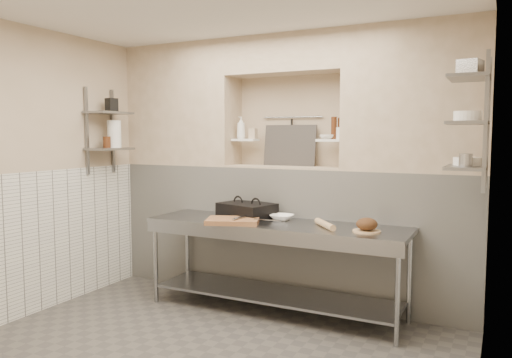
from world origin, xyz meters
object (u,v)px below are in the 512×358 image
Objects in this scene: mixing_bowl at (282,217)px; jug_left at (114,134)px; rolling_pin at (325,224)px; bread_loaf at (367,224)px; cutting_board at (233,221)px; bowl_alcove at (327,137)px; bottle_soap at (241,128)px; prep_table at (274,249)px; panini_press at (247,210)px.

jug_left reaches higher than mixing_bowl.
bread_loaf is (0.40, -0.03, 0.04)m from rolling_pin.
cutting_board is 2.17× the size of mixing_bowl.
bread_loaf is 1.13m from bowl_alcove.
bowl_alcove is (1.01, -0.01, -0.10)m from bottle_soap.
bread_loaf is (0.92, -0.05, 0.33)m from prep_table.
bread_loaf reaches higher than mixing_bowl.
jug_left is (-1.60, 0.14, 0.84)m from cutting_board.
mixing_bowl is at bearing 16.76° from panini_press.
panini_press is at bearing 8.38° from jug_left.
prep_table is 1.27m from bowl_alcove.
cutting_board is 1.82m from jug_left.
prep_table is 0.98m from bread_loaf.
jug_left is at bearing -179.94° from bread_loaf.
mixing_bowl is at bearing 6.80° from jug_left.
rolling_pin is at bearing 175.44° from bread_loaf.
bread_loaf is (1.28, 0.14, 0.05)m from cutting_board.
bread_loaf is at bearing 6.30° from cutting_board.
mixing_bowl is 0.95m from bread_loaf.
jug_left reaches higher than rolling_pin.
prep_table is 5.19× the size of cutting_board.
bread_loaf is 0.62× the size of jug_left.
prep_table is at bearing 176.69° from bread_loaf.
cutting_board is at bearing -134.06° from mixing_bowl.
cutting_board is at bearing -168.90° from rolling_pin.
jug_left is at bearing -179.20° from rolling_pin.
prep_table is 17.31× the size of bowl_alcove.
bread_loaf is 0.76× the size of bottle_soap.
mixing_bowl reaches higher than cutting_board.
jug_left is at bearing -154.50° from bottle_soap.
jug_left is at bearing -178.36° from prep_table.
bread_loaf is 1.25× the size of bowl_alcove.
bottle_soap is 0.81× the size of jug_left.
prep_table is at bearing -121.98° from bowl_alcove.
bowl_alcove is (-0.58, 0.60, 0.77)m from bread_loaf.
panini_press is 2.07× the size of jug_left.
bowl_alcove is at bearing 43.05° from panini_press.
panini_press is 1.34m from bread_loaf.
panini_press is at bearing 95.79° from cutting_board.
prep_table is at bearing 28.42° from cutting_board.
rolling_pin is at bearing -20.98° from mixing_bowl.
cutting_board is at bearing -133.37° from bowl_alcove.
cutting_board is 1.26× the size of rolling_pin.
bottle_soap reaches higher than cutting_board.
rolling_pin is 2.13× the size of bread_loaf.
bottle_soap is at bearing 140.11° from prep_table.
mixing_bowl is (0.00, 0.18, 0.29)m from prep_table.
prep_table is 11.28× the size of mixing_bowl.
jug_left is (-1.96, -0.23, 0.84)m from mixing_bowl.
cutting_board is (0.04, -0.37, -0.05)m from panini_press.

